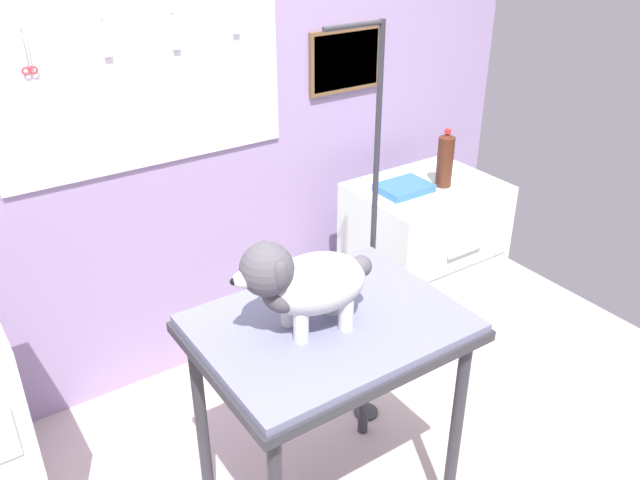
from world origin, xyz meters
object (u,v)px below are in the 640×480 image
grooming_arm (371,259)px  soda_bottle (445,160)px  dog (302,282)px  grooming_table (329,346)px  cabinet_right (421,264)px

grooming_arm → soda_bottle: 0.74m
dog → grooming_table: bearing=-2.1°
grooming_arm → dog: size_ratio=3.83×
grooming_table → grooming_arm: size_ratio=0.51×
grooming_arm → dog: bearing=-147.9°
cabinet_right → soda_bottle: bearing=-35.7°
dog → soda_bottle: bearing=27.6°
grooming_table → cabinet_right: bearing=32.9°
dog → soda_bottle: dog is taller
grooming_arm → cabinet_right: bearing=28.8°
dog → cabinet_right: size_ratio=0.52×
soda_bottle → grooming_arm: bearing=-156.3°
grooming_arm → cabinet_right: size_ratio=2.00×
dog → cabinet_right: dog is taller
grooming_table → cabinet_right: 1.29m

